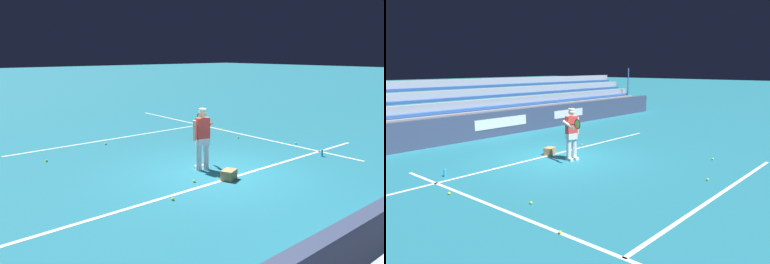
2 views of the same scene
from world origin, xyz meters
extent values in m
plane|color=#1E6B7F|center=(0.00, 0.00, 0.00)|extent=(160.00, 160.00, 0.00)
cube|color=white|center=(0.00, -0.50, 0.00)|extent=(12.00, 0.10, 0.01)
cube|color=white|center=(4.11, 4.00, 0.00)|extent=(0.10, 12.00, 0.01)
cube|color=white|center=(0.00, 5.50, 0.00)|extent=(8.22, 0.10, 0.01)
cube|color=#384260|center=(0.00, -4.90, 0.55)|extent=(27.35, 0.24, 1.10)
cube|color=silver|center=(-1.35, -4.77, 0.61)|extent=(2.80, 0.01, 0.44)
cube|color=silver|center=(-5.76, -4.77, 0.61)|extent=(2.20, 0.01, 0.40)
cube|color=#9EA3A8|center=(0.00, -6.70, 0.55)|extent=(25.98, 2.40, 1.10)
cube|color=#2D5BAD|center=(0.00, -5.90, 1.18)|extent=(25.46, 0.40, 0.12)
cube|color=#9EA3A8|center=(0.00, -6.18, 1.33)|extent=(25.98, 0.24, 0.45)
cube|color=#2D5BAD|center=(0.00, -6.70, 1.63)|extent=(25.46, 0.40, 0.12)
cube|color=#9EA3A8|center=(0.00, -6.98, 1.77)|extent=(25.98, 0.24, 0.45)
cube|color=#2D5BAD|center=(0.00, -7.50, 2.08)|extent=(25.46, 0.40, 0.12)
cube|color=#9EA3A8|center=(0.00, -7.78, 2.23)|extent=(25.98, 0.24, 0.45)
cylinder|color=#4C70B2|center=(-12.60, -5.60, 1.48)|extent=(0.08, 0.08, 2.95)
cylinder|color=silver|center=(-0.25, 0.53, 0.44)|extent=(0.15, 0.15, 0.88)
cylinder|color=silver|center=(-0.04, 0.47, 0.44)|extent=(0.15, 0.15, 0.88)
cube|color=white|center=(-0.24, 0.59, 0.04)|extent=(0.18, 0.30, 0.09)
cube|color=white|center=(-0.03, 0.53, 0.04)|extent=(0.18, 0.30, 0.09)
cube|color=silver|center=(-0.15, 0.50, 0.80)|extent=(0.39, 0.30, 0.20)
cube|color=red|center=(-0.15, 0.50, 1.17)|extent=(0.40, 0.30, 0.58)
sphere|color=beige|center=(-0.15, 0.51, 1.60)|extent=(0.21, 0.21, 0.21)
cylinder|color=white|center=(-0.15, 0.51, 1.69)|extent=(0.20, 0.20, 0.05)
cylinder|color=beige|center=(-0.38, 0.57, 1.13)|extent=(0.09, 0.09, 0.56)
cylinder|color=beige|center=(0.14, 0.63, 1.22)|extent=(0.24, 0.59, 0.24)
cylinder|color=black|center=(0.20, 0.86, 1.27)|extent=(0.11, 0.30, 0.03)
torus|color=black|center=(0.28, 1.13, 1.31)|extent=(0.10, 0.31, 0.31)
cylinder|color=#D6D14C|center=(0.28, 1.13, 1.31)|extent=(0.08, 0.26, 0.27)
cube|color=#A87F51|center=(-0.18, -0.56, 0.13)|extent=(0.48, 0.42, 0.26)
sphere|color=#CCE533|center=(-3.21, 4.05, 0.03)|extent=(0.07, 0.07, 0.07)
sphere|color=#CCE533|center=(4.14, 4.10, 0.03)|extent=(0.07, 0.07, 0.07)
sphere|color=#CCE533|center=(3.47, 2.55, 0.03)|extent=(0.07, 0.07, 0.07)
sphere|color=#CCE533|center=(-0.88, 4.83, 0.03)|extent=(0.07, 0.07, 0.07)
sphere|color=#CCE533|center=(4.35, 0.59, 0.03)|extent=(0.07, 0.07, 0.07)
sphere|color=#CCE533|center=(-2.12, -0.75, 0.03)|extent=(0.07, 0.07, 0.07)
sphere|color=#CCE533|center=(-0.99, -0.15, 0.03)|extent=(0.07, 0.07, 0.07)
cylinder|color=#33B2E5|center=(3.63, -0.88, 0.11)|extent=(0.07, 0.07, 0.22)
camera|label=1|loc=(-6.75, -6.96, 3.19)|focal=35.00mm
camera|label=2|loc=(8.80, 8.63, 3.06)|focal=35.00mm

